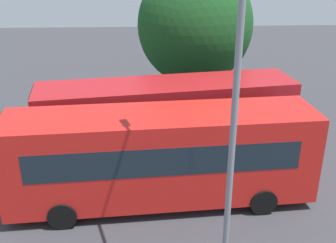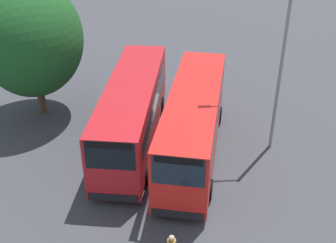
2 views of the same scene
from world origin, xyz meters
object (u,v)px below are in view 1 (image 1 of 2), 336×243
Objects in this scene: street_lamp at (229,105)px; depot_tree at (195,25)px; bus_center_left at (161,156)px; bus_far_left at (166,118)px.

depot_tree is (-0.63, -13.02, -0.53)m from street_lamp.
bus_far_left is at bearing -99.87° from bus_center_left.
bus_center_left is 5.06m from street_lamp.
bus_far_left and bus_center_left have the same top height.
bus_center_left is at bearing 76.08° from bus_far_left.
street_lamp is 1.14× the size of depot_tree.
street_lamp reaches higher than bus_center_left.
street_lamp is 13.05m from depot_tree.
street_lamp is at bearing 108.74° from bus_center_left.
depot_tree reaches higher than bus_center_left.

